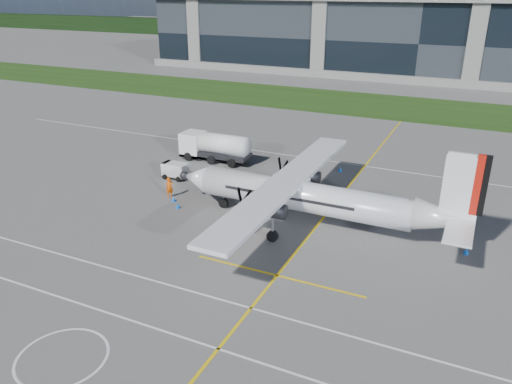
# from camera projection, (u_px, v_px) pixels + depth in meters

# --- Properties ---
(ground) EXTENTS (400.00, 400.00, 0.00)m
(ground) POSITION_uv_depth(u_px,v_px,m) (381.00, 118.00, 72.73)
(ground) COLOR #605D5B
(ground) RESTS_ON ground
(grass_strip) EXTENTS (400.00, 18.00, 0.04)m
(grass_strip) POSITION_uv_depth(u_px,v_px,m) (392.00, 106.00, 79.41)
(grass_strip) COLOR #1D3E11
(grass_strip) RESTS_ON ground
(terminal_building) EXTENTS (120.00, 20.00, 15.00)m
(terminal_building) POSITION_uv_depth(u_px,v_px,m) (426.00, 40.00, 103.30)
(terminal_building) COLOR black
(terminal_building) RESTS_ON ground
(tree_line) EXTENTS (400.00, 6.00, 6.00)m
(tree_line) POSITION_uv_depth(u_px,v_px,m) (451.00, 37.00, 155.20)
(tree_line) COLOR black
(tree_line) RESTS_ON ground
(yellow_taxiway_centerline) EXTENTS (0.20, 70.00, 0.01)m
(yellow_taxiway_centerline) POSITION_uv_depth(u_px,v_px,m) (344.00, 192.00, 46.46)
(yellow_taxiway_centerline) COLOR yellow
(yellow_taxiway_centerline) RESTS_ON ground
(white_lane_line) EXTENTS (90.00, 0.15, 0.01)m
(white_lane_line) POSITION_uv_depth(u_px,v_px,m) (171.00, 333.00, 27.57)
(white_lane_line) COLOR white
(white_lane_line) RESTS_ON ground
(turboprop_aircraft) EXTENTS (24.28, 25.18, 7.56)m
(turboprop_aircraft) POSITION_uv_depth(u_px,v_px,m) (314.00, 181.00, 38.62)
(turboprop_aircraft) COLOR white
(turboprop_aircraft) RESTS_ON ground
(fuel_tanker_truck) EXTENTS (8.29, 2.70, 3.11)m
(fuel_tanker_truck) POSITION_uv_depth(u_px,v_px,m) (210.00, 147.00, 54.43)
(fuel_tanker_truck) COLOR white
(fuel_tanker_truck) RESTS_ON ground
(baggage_tug) EXTENTS (2.62, 1.57, 1.57)m
(baggage_tug) POSITION_uv_depth(u_px,v_px,m) (175.00, 171.00, 49.54)
(baggage_tug) COLOR silver
(baggage_tug) RESTS_ON ground
(ground_crew_person) EXTENTS (1.00, 1.08, 2.16)m
(ground_crew_person) POSITION_uv_depth(u_px,v_px,m) (169.00, 186.00, 44.99)
(ground_crew_person) COLOR #F25907
(ground_crew_person) RESTS_ON ground
(safety_cone_stbdwing) EXTENTS (0.36, 0.36, 0.50)m
(safety_cone_stbdwing) POSITION_uv_depth(u_px,v_px,m) (340.00, 169.00, 51.56)
(safety_cone_stbdwing) COLOR blue
(safety_cone_stbdwing) RESTS_ON ground
(safety_cone_nose_stbd) EXTENTS (0.36, 0.36, 0.50)m
(safety_cone_nose_stbd) POSITION_uv_depth(u_px,v_px,m) (212.00, 191.00, 46.00)
(safety_cone_nose_stbd) COLOR blue
(safety_cone_nose_stbd) RESTS_ON ground
(safety_cone_nose_port) EXTENTS (0.36, 0.36, 0.50)m
(safety_cone_nose_port) POSITION_uv_depth(u_px,v_px,m) (178.00, 205.00, 43.05)
(safety_cone_nose_port) COLOR blue
(safety_cone_nose_port) RESTS_ON ground
(safety_cone_fwd) EXTENTS (0.36, 0.36, 0.50)m
(safety_cone_fwd) POSITION_uv_depth(u_px,v_px,m) (174.00, 199.00, 44.42)
(safety_cone_fwd) COLOR blue
(safety_cone_fwd) RESTS_ON ground
(safety_cone_tail) EXTENTS (0.36, 0.36, 0.50)m
(safety_cone_tail) POSITION_uv_depth(u_px,v_px,m) (466.00, 251.00, 35.66)
(safety_cone_tail) COLOR blue
(safety_cone_tail) RESTS_ON ground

